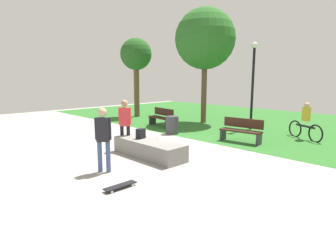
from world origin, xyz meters
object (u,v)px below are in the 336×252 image
lamp_post (253,77)px  tree_leaning_ash (205,39)px  park_bench_far_right (241,130)px  trash_bin (172,125)px  park_bench_by_oak (161,117)px  backpack_on_ledge (141,133)px  cyclist_on_bicycle (305,124)px  skateboard_by_ledge (120,186)px  concrete_ledge (149,149)px  tree_slender_maple (136,56)px  skater_watching (125,121)px  skateboard_spare (154,140)px  skater_performing_trick (103,135)px

lamp_post → tree_leaning_ash: bearing=-179.4°
park_bench_far_right → trash_bin: (-3.00, -0.76, -0.09)m
tree_leaning_ash → park_bench_by_oak: bearing=-106.1°
park_bench_by_oak → lamp_post: size_ratio=0.41×
backpack_on_ledge → cyclist_on_bicycle: size_ratio=0.19×
skateboard_by_ledge → trash_bin: trash_bin is taller
lamp_post → backpack_on_ledge: bearing=-91.9°
concrete_ledge → lamp_post: (-0.23, 6.61, 2.22)m
skateboard_by_ledge → tree_slender_maple: size_ratio=0.17×
backpack_on_ledge → park_bench_by_oak: 5.28m
park_bench_far_right → cyclist_on_bicycle: bearing=56.8°
skater_watching → park_bench_far_right: skater_watching is taller
concrete_ledge → tree_slender_maple: size_ratio=0.54×
backpack_on_ledge → trash_bin: size_ratio=0.41×
backpack_on_ledge → lamp_post: lamp_post is taller
skateboard_spare → trash_bin: 1.75m
tree_leaning_ash → concrete_ledge: bearing=-64.8°
tree_leaning_ash → cyclist_on_bicycle: bearing=-4.3°
concrete_ledge → skater_performing_trick: skater_performing_trick is taller
park_bench_by_oak → cyclist_on_bicycle: bearing=18.3°
skateboard_by_ledge → park_bench_far_right: bearing=95.8°
tree_slender_maple → lamp_post: (7.33, 1.17, -1.28)m
skater_performing_trick → park_bench_far_right: skater_performing_trick is taller
tree_leaning_ash → cyclist_on_bicycle: size_ratio=3.68×
skateboard_spare → park_bench_far_right: park_bench_far_right is taller
skateboard_by_ledge → park_bench_by_oak: bearing=130.6°
backpack_on_ledge → park_bench_by_oak: size_ratio=0.19×
skater_watching → trash_bin: (-0.87, 3.15, -0.62)m
park_bench_far_right → tree_slender_maple: 9.24m
concrete_ledge → skater_watching: bearing=-178.0°
skater_watching → lamp_post: size_ratio=0.42×
skateboard_spare → backpack_on_ledge: bearing=-56.0°
skater_performing_trick → tree_leaning_ash: size_ratio=0.28×
skater_watching → tree_slender_maple: tree_slender_maple is taller
tree_leaning_ash → lamp_post: 3.48m
skateboard_spare → skater_watching: bearing=-81.2°
park_bench_by_oak → cyclist_on_bicycle: 6.60m
skater_performing_trick → park_bench_by_oak: 7.22m
skater_performing_trick → park_bench_by_oak: size_ratio=1.04×
park_bench_far_right → cyclist_on_bicycle: cyclist_on_bicycle is taller
backpack_on_ledge → trash_bin: bearing=-165.7°
concrete_ledge → park_bench_by_oak: park_bench_by_oak is taller
concrete_ledge → trash_bin: 3.73m
park_bench_by_oak → backpack_on_ledge: bearing=-50.2°
skater_watching → backpack_on_ledge: bearing=5.9°
skateboard_spare → cyclist_on_bicycle: size_ratio=0.44×
skateboard_by_ledge → park_bench_far_right: 6.07m
skater_performing_trick → skater_watching: 2.32m
skateboard_spare → trash_bin: (-0.63, 1.60, 0.33)m
concrete_ledge → lamp_post: size_ratio=0.64×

